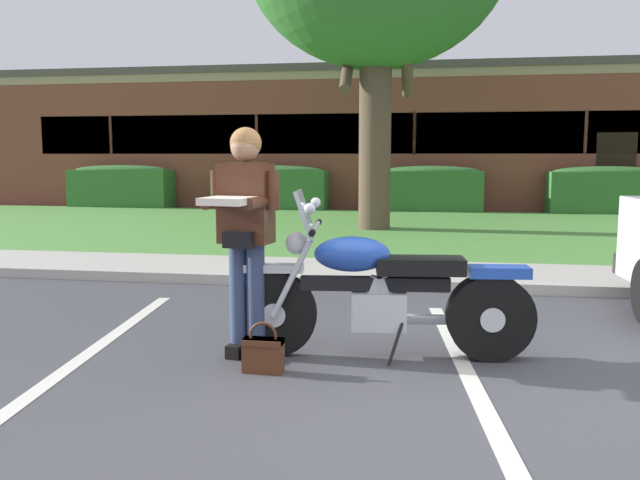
{
  "coord_description": "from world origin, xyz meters",
  "views": [
    {
      "loc": [
        0.18,
        -4.04,
        1.5
      ],
      "look_at": [
        -0.66,
        0.92,
        0.85
      ],
      "focal_mm": 36.75,
      "sensor_mm": 36.0,
      "label": 1
    }
  ],
  "objects_px": {
    "brick_building": "(418,140)",
    "hedge_left": "(121,186)",
    "handbag": "(263,352)",
    "motorcycle": "(392,293)",
    "hedge_center_right": "(431,188)",
    "rider_person": "(245,223)",
    "hedge_right": "(606,190)",
    "hedge_center_left": "(270,187)"
  },
  "relations": [
    {
      "from": "hedge_right",
      "to": "hedge_center_left",
      "type": "bearing_deg",
      "value": -180.0
    },
    {
      "from": "motorcycle",
      "to": "hedge_center_right",
      "type": "xyz_separation_m",
      "value": [
        0.28,
        12.81,
        0.16
      ]
    },
    {
      "from": "hedge_center_left",
      "to": "hedge_right",
      "type": "relative_size",
      "value": 1.11
    },
    {
      "from": "hedge_center_left",
      "to": "motorcycle",
      "type": "bearing_deg",
      "value": -72.26
    },
    {
      "from": "handbag",
      "to": "brick_building",
      "type": "height_order",
      "value": "brick_building"
    },
    {
      "from": "handbag",
      "to": "hedge_right",
      "type": "bearing_deg",
      "value": 67.43
    },
    {
      "from": "brick_building",
      "to": "hedge_center_left",
      "type": "bearing_deg",
      "value": -127.31
    },
    {
      "from": "motorcycle",
      "to": "hedge_center_left",
      "type": "xyz_separation_m",
      "value": [
        -4.1,
        12.81,
        0.16
      ]
    },
    {
      "from": "hedge_right",
      "to": "rider_person",
      "type": "bearing_deg",
      "value": -113.87
    },
    {
      "from": "hedge_right",
      "to": "hedge_center_right",
      "type": "bearing_deg",
      "value": -180.0
    },
    {
      "from": "rider_person",
      "to": "hedge_left",
      "type": "xyz_separation_m",
      "value": [
        -7.41,
        12.98,
        -0.36
      ]
    },
    {
      "from": "hedge_right",
      "to": "handbag",
      "type": "bearing_deg",
      "value": -112.57
    },
    {
      "from": "handbag",
      "to": "hedge_center_right",
      "type": "height_order",
      "value": "hedge_center_right"
    },
    {
      "from": "motorcycle",
      "to": "hedge_left",
      "type": "distance_m",
      "value": 15.37
    },
    {
      "from": "hedge_left",
      "to": "rider_person",
      "type": "bearing_deg",
      "value": -60.28
    },
    {
      "from": "rider_person",
      "to": "hedge_center_left",
      "type": "distance_m",
      "value": 13.33
    },
    {
      "from": "hedge_left",
      "to": "hedge_right",
      "type": "bearing_deg",
      "value": 0.0
    },
    {
      "from": "brick_building",
      "to": "hedge_left",
      "type": "bearing_deg",
      "value": -148.28
    },
    {
      "from": "rider_person",
      "to": "motorcycle",
      "type": "bearing_deg",
      "value": 8.7
    },
    {
      "from": "motorcycle",
      "to": "hedge_center_right",
      "type": "height_order",
      "value": "motorcycle"
    },
    {
      "from": "hedge_center_left",
      "to": "rider_person",
      "type": "bearing_deg",
      "value": -76.88
    },
    {
      "from": "handbag",
      "to": "hedge_left",
      "type": "xyz_separation_m",
      "value": [
        -7.62,
        13.3,
        0.51
      ]
    },
    {
      "from": "handbag",
      "to": "hedge_right",
      "type": "xyz_separation_m",
      "value": [
        5.53,
        13.3,
        0.51
      ]
    },
    {
      "from": "hedge_center_right",
      "to": "hedge_left",
      "type": "bearing_deg",
      "value": 180.0
    },
    {
      "from": "motorcycle",
      "to": "hedge_center_left",
      "type": "relative_size",
      "value": 0.71
    },
    {
      "from": "motorcycle",
      "to": "hedge_center_right",
      "type": "relative_size",
      "value": 0.84
    },
    {
      "from": "hedge_left",
      "to": "hedge_center_left",
      "type": "xyz_separation_m",
      "value": [
        4.38,
        0.0,
        0.0
      ]
    },
    {
      "from": "hedge_left",
      "to": "brick_building",
      "type": "bearing_deg",
      "value": 31.72
    },
    {
      "from": "motorcycle",
      "to": "brick_building",
      "type": "height_order",
      "value": "brick_building"
    },
    {
      "from": "hedge_center_left",
      "to": "brick_building",
      "type": "bearing_deg",
      "value": 52.69
    },
    {
      "from": "handbag",
      "to": "hedge_left",
      "type": "bearing_deg",
      "value": 119.81
    },
    {
      "from": "rider_person",
      "to": "hedge_center_right",
      "type": "xyz_separation_m",
      "value": [
        1.36,
        12.98,
        -0.36
      ]
    },
    {
      "from": "motorcycle",
      "to": "brick_building",
      "type": "distance_m",
      "value": 18.0
    },
    {
      "from": "motorcycle",
      "to": "hedge_center_left",
      "type": "height_order",
      "value": "motorcycle"
    },
    {
      "from": "hedge_center_left",
      "to": "hedge_right",
      "type": "distance_m",
      "value": 8.77
    },
    {
      "from": "rider_person",
      "to": "brick_building",
      "type": "height_order",
      "value": "brick_building"
    },
    {
      "from": "hedge_center_right",
      "to": "hedge_right",
      "type": "distance_m",
      "value": 4.38
    },
    {
      "from": "hedge_center_left",
      "to": "hedge_center_right",
      "type": "relative_size",
      "value": 1.19
    },
    {
      "from": "handbag",
      "to": "hedge_center_left",
      "type": "relative_size",
      "value": 0.11
    },
    {
      "from": "hedge_center_right",
      "to": "hedge_right",
      "type": "xyz_separation_m",
      "value": [
        4.38,
        0.0,
        -0.0
      ]
    },
    {
      "from": "brick_building",
      "to": "hedge_right",
      "type": "bearing_deg",
      "value": -46.48
    },
    {
      "from": "rider_person",
      "to": "hedge_right",
      "type": "bearing_deg",
      "value": 66.13
    }
  ]
}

